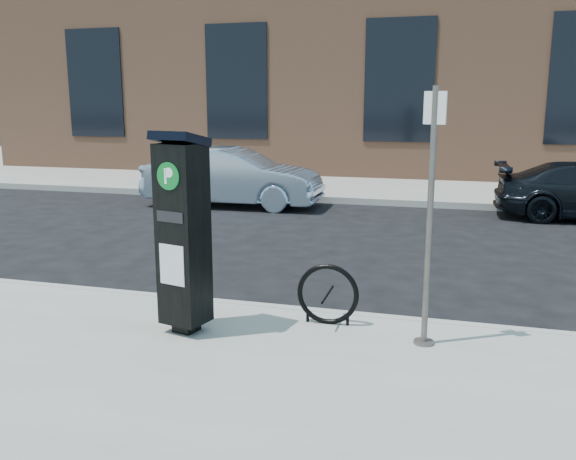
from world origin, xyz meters
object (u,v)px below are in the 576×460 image
(bike_rack, at_px, (328,295))
(parking_kiosk, at_px, (183,231))
(sign_pole, at_px, (430,221))
(car_silver, at_px, (233,177))

(bike_rack, bearing_deg, parking_kiosk, -156.86)
(sign_pole, relative_size, bike_rack, 3.71)
(parking_kiosk, distance_m, sign_pole, 2.34)
(sign_pole, distance_m, car_silver, 9.08)
(parking_kiosk, relative_size, sign_pole, 0.83)
(sign_pole, distance_m, bike_rack, 1.36)
(car_silver, bearing_deg, sign_pole, -149.50)
(parking_kiosk, height_order, sign_pole, sign_pole)
(parking_kiosk, xyz_separation_m, bike_rack, (1.32, 0.59, -0.71))
(parking_kiosk, relative_size, bike_rack, 3.09)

